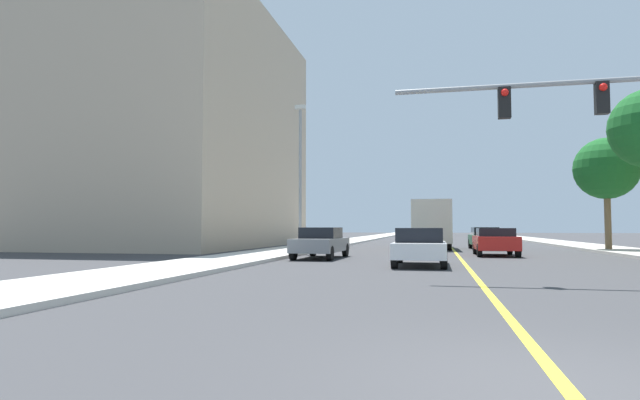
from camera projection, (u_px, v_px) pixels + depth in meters
name	position (u px, v px, depth m)	size (l,w,h in m)	color
ground	(448.00, 243.00, 45.40)	(192.00, 192.00, 0.00)	#38383A
sidewalk_left	(343.00, 242.00, 47.48)	(3.50, 168.00, 0.15)	beige
sidewalk_right	(563.00, 243.00, 43.34)	(3.50, 168.00, 0.15)	#B2ADA3
lane_marking_center	(448.00, 243.00, 45.40)	(0.16, 144.00, 0.01)	yellow
building_left_near	(178.00, 133.00, 39.51)	(14.82, 22.15, 17.48)	tan
street_lamp	(300.00, 170.00, 27.63)	(0.56, 0.28, 7.91)	gray
palm_far	(606.00, 169.00, 30.08)	(3.63, 3.63, 6.56)	brown
car_green	(485.00, 238.00, 32.82)	(1.86, 4.14, 1.43)	#196638
car_white	(420.00, 246.00, 18.80)	(1.89, 4.05, 1.40)	white
car_red	(495.00, 241.00, 25.64)	(1.98, 3.96, 1.38)	red
car_gray	(321.00, 242.00, 23.49)	(1.96, 4.44, 1.42)	slate
delivery_truck	(431.00, 224.00, 34.12)	(2.48, 8.74, 3.11)	silver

